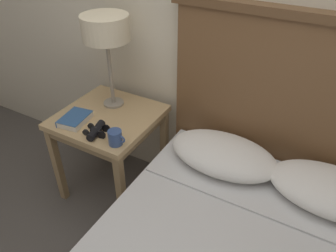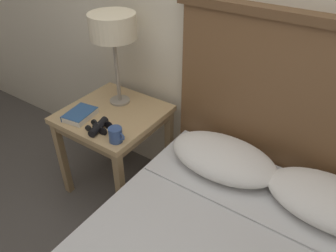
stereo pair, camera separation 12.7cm
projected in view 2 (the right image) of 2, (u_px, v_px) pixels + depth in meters
wall_back at (261, 4)px, 1.58m from camera, size 8.00×0.06×2.60m
nightstand at (114, 123)px, 2.09m from camera, size 0.58×0.58×0.62m
table_lamp at (113, 29)px, 1.87m from camera, size 0.28×0.28×0.57m
book_on_nightstand at (80, 115)px, 1.98m from camera, size 0.16×0.21×0.04m
binoculars_pair at (99, 127)px, 1.87m from camera, size 0.15×0.16×0.05m
coffee_mug at (116, 135)px, 1.78m from camera, size 0.10×0.08×0.08m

